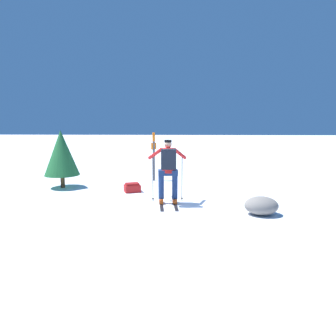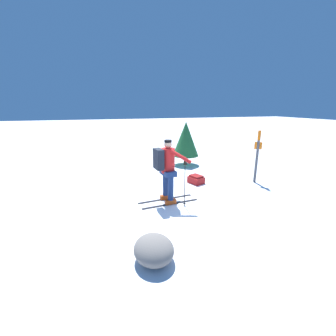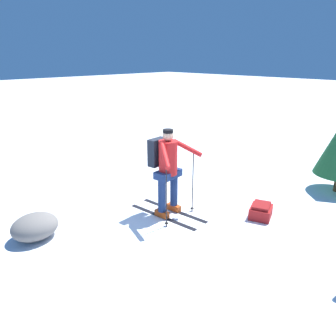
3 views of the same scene
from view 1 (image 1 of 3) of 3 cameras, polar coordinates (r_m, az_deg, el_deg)
ground_plane at (r=8.99m, az=1.31°, el=-6.06°), size 80.00×80.00×0.00m
skier at (r=8.68m, az=0.01°, el=0.23°), size 1.08×1.65×1.72m
dropped_backpack at (r=10.33m, az=-6.25°, el=-3.44°), size 0.59×0.53×0.28m
trail_marker at (r=12.08m, az=-2.49°, el=2.74°), size 0.18×0.19×1.78m
rock_boulder at (r=8.14m, az=15.94°, el=-6.32°), size 0.80×0.68×0.44m
pine_tree at (r=11.33m, az=-18.08°, el=2.51°), size 1.15×1.15×1.91m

